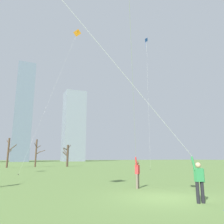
# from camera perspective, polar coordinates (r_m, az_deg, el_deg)

# --- Properties ---
(ground_plane) EXTENTS (400.00, 400.00, 0.00)m
(ground_plane) POSITION_cam_1_polar(r_m,az_deg,el_deg) (11.14, 13.80, -20.91)
(ground_plane) COLOR #5B7A3D
(kite_flyer_midfield_left_pink) EXTENTS (5.81, 8.64, 10.26)m
(kite_flyer_midfield_left_pink) POSITION_cam_1_polar(r_m,az_deg,el_deg) (12.36, 6.33, -8.85)
(kite_flyer_midfield_left_pink) COLOR #726656
(kite_flyer_midfield_left_pink) RESTS_ON ground
(kite_flyer_midfield_right_teal) EXTENTS (10.94, 0.73, 12.38)m
(kite_flyer_midfield_right_teal) POSITION_cam_1_polar(r_m,az_deg,el_deg) (8.80, 9.25, -0.68)
(kite_flyer_midfield_right_teal) COLOR black
(kite_flyer_midfield_right_teal) RESTS_ON ground
(distant_kite_drifting_left_orange) EXTENTS (7.16, 2.09, 20.57)m
(distant_kite_drifting_left_orange) POSITION_cam_1_polar(r_m,az_deg,el_deg) (33.90, -9.96, 17.64)
(distant_kite_drifting_left_orange) COLOR orange
(distant_kite_drifting_left_orange) RESTS_ON ground
(distant_kite_high_overhead_blue) EXTENTS (2.00, 2.36, 24.27)m
(distant_kite_high_overhead_blue) POSITION_cam_1_polar(r_m,az_deg,el_deg) (42.90, 9.00, 15.52)
(distant_kite_high_overhead_blue) COLOR blue
(distant_kite_high_overhead_blue) RESTS_ON ground
(bare_tree_far_right_edge) EXTENTS (2.13, 2.23, 4.74)m
(bare_tree_far_right_edge) POSITION_cam_1_polar(r_m,az_deg,el_deg) (49.44, -11.57, -10.84)
(bare_tree_far_right_edge) COLOR #423326
(bare_tree_far_right_edge) RESTS_ON ground
(bare_tree_left_of_center) EXTENTS (1.95, 2.66, 5.64)m
(bare_tree_left_of_center) POSITION_cam_1_polar(r_m,az_deg,el_deg) (47.33, -25.38, -9.38)
(bare_tree_left_of_center) COLOR #4C3828
(bare_tree_left_of_center) RESTS_ON ground
(bare_tree_leftmost) EXTENTS (2.17, 2.37, 5.66)m
(bare_tree_leftmost) POSITION_cam_1_polar(r_m,az_deg,el_deg) (48.93, -19.12, -9.89)
(bare_tree_leftmost) COLOR #4C3828
(bare_tree_leftmost) RESTS_ON ground
(skyline_tall_tower) EXTENTS (11.92, 10.05, 40.53)m
(skyline_tall_tower) POSITION_cam_1_polar(r_m,az_deg,el_deg) (129.75, -9.92, -3.56)
(skyline_tall_tower) COLOR gray
(skyline_tall_tower) RESTS_ON ground
(skyline_squat_block) EXTENTS (8.84, 9.42, 51.94)m
(skyline_squat_block) POSITION_cam_1_polar(r_m,az_deg,el_deg) (124.20, -22.11, 0.19)
(skyline_squat_block) COLOR slate
(skyline_squat_block) RESTS_ON ground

